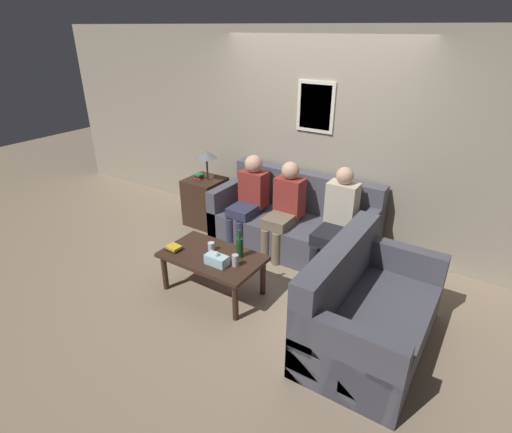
{
  "coord_description": "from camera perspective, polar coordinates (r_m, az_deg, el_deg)",
  "views": [
    {
      "loc": [
        2.05,
        -3.51,
        2.57
      ],
      "look_at": [
        -0.12,
        -0.16,
        0.66
      ],
      "focal_mm": 28.0,
      "sensor_mm": 36.0,
      "label": 1
    }
  ],
  "objects": [
    {
      "name": "wine_bottle",
      "position": [
        4.04,
        -2.35,
        -4.35
      ],
      "size": [
        0.07,
        0.07,
        0.3
      ],
      "color": "#19421E",
      "rests_on": "coffee_table"
    },
    {
      "name": "tissue_box",
      "position": [
        3.96,
        -5.64,
        -6.16
      ],
      "size": [
        0.23,
        0.12,
        0.15
      ],
      "color": "silver",
      "rests_on": "coffee_table"
    },
    {
      "name": "soda_can",
      "position": [
        3.92,
        -2.98,
        -6.28
      ],
      "size": [
        0.07,
        0.07,
        0.12
      ],
      "color": "#BCBCC1",
      "rests_on": "coffee_table"
    },
    {
      "name": "person_middle",
      "position": [
        4.8,
        4.13,
        1.51
      ],
      "size": [
        0.34,
        0.59,
        1.14
      ],
      "color": "#756651",
      "rests_on": "ground_plane"
    },
    {
      "name": "person_right",
      "position": [
        4.57,
        11.44,
        -0.2
      ],
      "size": [
        0.34,
        0.66,
        1.19
      ],
      "color": "black",
      "rests_on": "ground_plane"
    },
    {
      "name": "ground_plane",
      "position": [
        4.81,
        2.3,
        -6.79
      ],
      "size": [
        16.0,
        16.0,
        0.0
      ],
      "primitive_type": "plane",
      "color": "gray"
    },
    {
      "name": "couch_side",
      "position": [
        3.7,
        15.39,
        -13.16
      ],
      "size": [
        0.89,
        1.49,
        0.92
      ],
      "rotation": [
        0.0,
        0.0,
        1.57
      ],
      "color": "#4C4C56",
      "rests_on": "ground_plane"
    },
    {
      "name": "wall_back",
      "position": [
        5.11,
        8.43,
        10.9
      ],
      "size": [
        9.0,
        0.08,
        2.6
      ],
      "color": "#9E937F",
      "rests_on": "ground_plane"
    },
    {
      "name": "person_left",
      "position": [
        5.06,
        -1.0,
        2.87
      ],
      "size": [
        0.34,
        0.59,
        1.14
      ],
      "color": "#2D334C",
      "rests_on": "ground_plane"
    },
    {
      "name": "drinking_glass",
      "position": [
        4.21,
        -6.4,
        -4.28
      ],
      "size": [
        0.07,
        0.07,
        0.09
      ],
      "color": "silver",
      "rests_on": "coffee_table"
    },
    {
      "name": "side_table_with_lamp",
      "position": [
        5.67,
        -7.2,
        2.46
      ],
      "size": [
        0.49,
        0.49,
        1.08
      ],
      "color": "#382319",
      "rests_on": "ground_plane"
    },
    {
      "name": "book_stack",
      "position": [
        4.28,
        -11.66,
        -4.43
      ],
      "size": [
        0.15,
        0.13,
        0.05
      ],
      "color": "black",
      "rests_on": "coffee_table"
    },
    {
      "name": "coffee_table",
      "position": [
        4.18,
        -6.22,
        -6.21
      ],
      "size": [
        1.05,
        0.61,
        0.45
      ],
      "color": "#382319",
      "rests_on": "ground_plane"
    },
    {
      "name": "teddy_bear",
      "position": [
        3.86,
        6.49,
        -13.8
      ],
      "size": [
        0.2,
        0.2,
        0.31
      ],
      "color": "beige",
      "rests_on": "ground_plane"
    },
    {
      "name": "couch_main",
      "position": [
        5.07,
        5.49,
        -1.06
      ],
      "size": [
        2.02,
        0.89,
        0.92
      ],
      "color": "#4C4C56",
      "rests_on": "ground_plane"
    }
  ]
}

